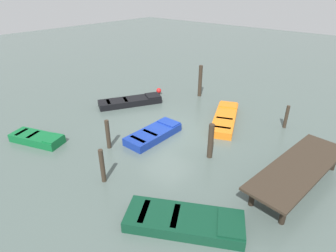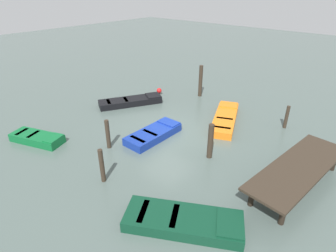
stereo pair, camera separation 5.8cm
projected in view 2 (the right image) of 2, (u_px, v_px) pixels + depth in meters
ground_plane at (168, 132)px, 14.94m from camera, size 80.00×80.00×0.00m
dock_segment at (299, 168)px, 10.58m from camera, size 5.72×2.33×0.95m
rowboat_green at (37, 138)px, 13.90m from camera, size 1.88×2.90×0.46m
rowboat_orange at (225, 119)px, 15.90m from camera, size 4.30×2.75×0.46m
rowboat_blue at (154, 134)px, 14.30m from camera, size 3.14×1.25×0.46m
rowboat_dark_green at (184, 221)px, 9.07m from camera, size 3.10×4.03×0.46m
rowboat_black at (131, 101)px, 18.22m from camera, size 4.09×2.94×0.46m
mooring_piling_far_left at (108, 134)px, 13.18m from camera, size 0.20×0.20×1.48m
mooring_piling_mid_right at (210, 141)px, 12.39m from camera, size 0.25×0.25×1.69m
mooring_piling_mid_left at (102, 166)px, 10.90m from camera, size 0.19×0.19×1.49m
mooring_piling_near_left at (287, 117)px, 15.07m from camera, size 0.18×0.18×1.30m
mooring_piling_near_right at (201, 81)px, 19.18m from camera, size 0.26×0.26×2.19m
marker_buoy at (159, 91)px, 19.77m from camera, size 0.36×0.36×0.48m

